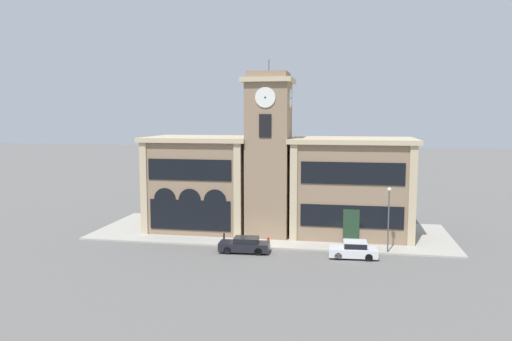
{
  "coord_description": "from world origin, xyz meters",
  "views": [
    {
      "loc": [
        7.73,
        -43.83,
        12.11
      ],
      "look_at": [
        -0.89,
        2.89,
        6.85
      ],
      "focal_mm": 35.0,
      "sensor_mm": 36.0,
      "label": 1
    }
  ],
  "objects": [
    {
      "name": "ground_plane",
      "position": [
        0.0,
        0.0,
        0.0
      ],
      "size": [
        300.0,
        300.0,
        0.0
      ],
      "primitive_type": "plane",
      "color": "#605E5B"
    },
    {
      "name": "sidewalk_kerb",
      "position": [
        0.0,
        6.4,
        0.07
      ],
      "size": [
        35.98,
        12.8,
        0.15
      ],
      "color": "#A39E93",
      "rests_on": "ground_plane"
    },
    {
      "name": "clock_tower",
      "position": [
        0.0,
        4.97,
        8.2
      ],
      "size": [
        4.87,
        4.87,
        17.51
      ],
      "color": "#897056",
      "rests_on": "ground_plane"
    },
    {
      "name": "town_hall_left_wing",
      "position": [
        -7.56,
        6.81,
        4.97
      ],
      "size": [
        11.04,
        8.61,
        9.88
      ],
      "color": "#897056",
      "rests_on": "ground_plane"
    },
    {
      "name": "town_hall_right_wing",
      "position": [
        8.19,
        6.82,
        4.96
      ],
      "size": [
        12.31,
        8.61,
        9.86
      ],
      "color": "#897056",
      "rests_on": "ground_plane"
    },
    {
      "name": "parked_car_near",
      "position": [
        -1.09,
        -1.52,
        0.72
      ],
      "size": [
        4.49,
        1.97,
        1.38
      ],
      "rotation": [
        0.0,
        0.0,
        3.19
      ],
      "color": "black",
      "rests_on": "ground_plane"
    },
    {
      "name": "parked_car_mid",
      "position": [
        8.4,
        -1.52,
        0.76
      ],
      "size": [
        4.16,
        2.03,
        1.47
      ],
      "rotation": [
        0.0,
        0.0,
        3.19
      ],
      "color": "silver",
      "rests_on": "ground_plane"
    },
    {
      "name": "street_lamp",
      "position": [
        11.36,
        0.37,
        3.92
      ],
      "size": [
        0.36,
        0.36,
        5.74
      ],
      "color": "#4C4C51",
      "rests_on": "sidewalk_kerb"
    },
    {
      "name": "bollard",
      "position": [
        -3.47,
        0.39,
        0.67
      ],
      "size": [
        0.18,
        0.18,
        1.06
      ],
      "color": "black",
      "rests_on": "sidewalk_kerb"
    },
    {
      "name": "fire_hydrant",
      "position": [
        0.72,
        0.4,
        0.57
      ],
      "size": [
        0.22,
        0.22,
        0.87
      ],
      "color": "red",
      "rests_on": "sidewalk_kerb"
    }
  ]
}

